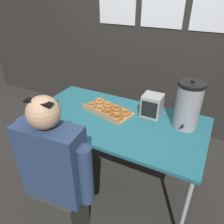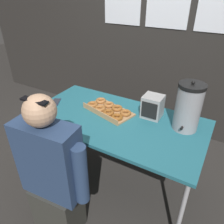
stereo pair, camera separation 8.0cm
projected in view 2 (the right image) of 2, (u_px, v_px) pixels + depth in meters
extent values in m
plane|color=#2D2B28|center=(115.00, 175.00, 2.28)|extent=(12.00, 12.00, 0.00)
cube|color=#282623|center=(165.00, 36.00, 2.57)|extent=(6.00, 0.10, 2.40)
cube|color=#236675|center=(115.00, 120.00, 1.93)|extent=(1.55, 0.82, 0.03)
cylinder|color=#ADADB2|center=(33.00, 147.00, 2.16)|extent=(0.03, 0.03, 0.67)
cylinder|color=#ADADB2|center=(181.00, 214.00, 1.53)|extent=(0.03, 0.03, 0.67)
cylinder|color=#ADADB2|center=(78.00, 114.00, 2.70)|extent=(0.03, 0.03, 0.67)
cylinder|color=#ADADB2|center=(201.00, 154.00, 2.07)|extent=(0.03, 0.03, 0.67)
cube|color=tan|center=(109.00, 111.00, 2.04)|extent=(0.50, 0.35, 0.02)
cube|color=tan|center=(99.00, 113.00, 1.95)|extent=(0.44, 0.13, 0.04)
torus|color=#9C5F2C|center=(93.00, 104.00, 2.09)|extent=(0.13, 0.13, 0.03)
torus|color=#9F622F|center=(100.00, 108.00, 2.02)|extent=(0.12, 0.12, 0.03)
torus|color=brown|center=(108.00, 112.00, 1.96)|extent=(0.14, 0.14, 0.03)
torus|color=brown|center=(117.00, 117.00, 1.89)|extent=(0.13, 0.13, 0.03)
torus|color=#A56835|center=(101.00, 101.00, 2.16)|extent=(0.10, 0.10, 0.03)
torus|color=#A36532|center=(109.00, 105.00, 2.09)|extent=(0.12, 0.12, 0.03)
torus|color=#965926|center=(117.00, 108.00, 2.03)|extent=(0.12, 0.12, 0.03)
torus|color=#985B28|center=(126.00, 113.00, 1.96)|extent=(0.14, 0.14, 0.03)
cylinder|color=#939399|center=(188.00, 109.00, 1.71)|extent=(0.20, 0.20, 0.37)
cylinder|color=black|center=(193.00, 86.00, 1.61)|extent=(0.21, 0.21, 0.03)
sphere|color=black|center=(193.00, 82.00, 1.60)|extent=(0.03, 0.03, 0.03)
cylinder|color=black|center=(182.00, 128.00, 1.70)|extent=(0.02, 0.05, 0.02)
cube|color=#2D334C|center=(56.00, 102.00, 2.19)|extent=(0.13, 0.16, 0.01)
cube|color=#2D333D|center=(56.00, 101.00, 2.19)|extent=(0.11, 0.14, 0.00)
cube|color=#9E9E9E|center=(153.00, 106.00, 1.92)|extent=(0.17, 0.16, 0.20)
cube|color=black|center=(149.00, 110.00, 1.85)|extent=(0.14, 0.01, 0.14)
cube|color=#33332D|center=(59.00, 208.00, 1.70)|extent=(0.36, 0.26, 0.44)
cube|color=navy|center=(49.00, 160.00, 1.45)|extent=(0.44, 0.23, 0.56)
sphere|color=tan|center=(40.00, 111.00, 1.25)|extent=(0.20, 0.20, 0.20)
cube|color=black|center=(34.00, 101.00, 1.19)|extent=(0.17, 0.06, 0.01)
cylinder|color=navy|center=(81.00, 175.00, 1.37)|extent=(0.09, 0.09, 0.45)
cylinder|color=navy|center=(23.00, 153.00, 1.55)|extent=(0.09, 0.09, 0.45)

